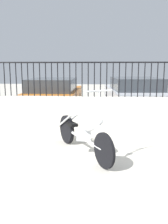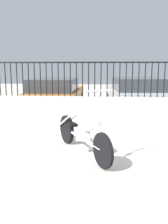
# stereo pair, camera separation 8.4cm
# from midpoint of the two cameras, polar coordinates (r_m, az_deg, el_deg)

# --- Properties ---
(ground_plane) EXTENTS (40.00, 40.00, 0.00)m
(ground_plane) POSITION_cam_midpoint_polar(r_m,az_deg,el_deg) (4.63, 17.46, -12.17)
(ground_plane) COLOR #B7B2A5
(low_wall) EXTENTS (9.59, 0.18, 0.97)m
(low_wall) POSITION_cam_midpoint_polar(r_m,az_deg,el_deg) (6.58, 13.78, -0.87)
(low_wall) COLOR beige
(low_wall) RESTS_ON ground_plane
(fence_railing) EXTENTS (9.59, 0.04, 0.89)m
(fence_railing) POSITION_cam_midpoint_polar(r_m,az_deg,el_deg) (6.47, 14.19, 8.27)
(fence_railing) COLOR black
(fence_railing) RESTS_ON low_wall
(motorcycle_white) EXTENTS (1.31, 2.03, 1.35)m
(motorcycle_white) POSITION_cam_midpoint_polar(r_m,az_deg,el_deg) (5.07, -0.40, -4.73)
(motorcycle_white) COLOR black
(motorcycle_white) RESTS_ON ground_plane
(car_orange) EXTENTS (1.81, 4.39, 1.30)m
(car_orange) POSITION_cam_midpoint_polar(r_m,az_deg,el_deg) (9.32, -6.37, 3.76)
(car_orange) COLOR black
(car_orange) RESTS_ON ground_plane
(car_silver) EXTENTS (2.13, 4.43, 1.34)m
(car_silver) POSITION_cam_midpoint_polar(r_m,az_deg,el_deg) (9.14, 12.01, 3.60)
(car_silver) COLOR black
(car_silver) RESTS_ON ground_plane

